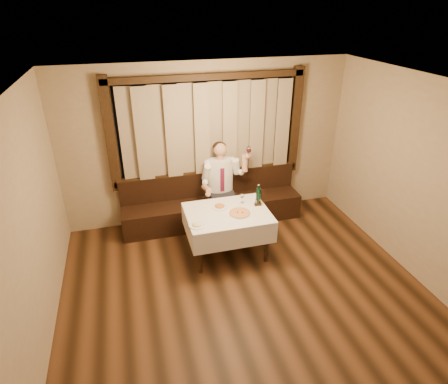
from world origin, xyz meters
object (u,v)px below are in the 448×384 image
object	(u,v)px
dining_table	(227,218)
pasta_cream	(197,224)
pizza	(240,213)
seated_man	(222,179)
pasta_red	(220,205)
green_bottle	(258,196)
banquette	(212,206)
cruet_caddy	(258,203)

from	to	relation	value
dining_table	pasta_cream	size ratio (longest dim) A/B	5.44
pizza	seated_man	size ratio (longest dim) A/B	0.22
pizza	pasta_red	xyz separation A→B (m)	(-0.24, 0.28, 0.02)
pizza	seated_man	distance (m)	1.04
green_bottle	seated_man	world-z (taller)	seated_man
pasta_cream	seated_man	size ratio (longest dim) A/B	0.15
banquette	green_bottle	world-z (taller)	green_bottle
pasta_cream	cruet_caddy	bearing A→B (deg)	17.65
dining_table	pasta_cream	bearing A→B (deg)	-153.96
cruet_caddy	seated_man	distance (m)	0.93
dining_table	pizza	bearing A→B (deg)	-32.22
cruet_caddy	seated_man	size ratio (longest dim) A/B	0.08
banquette	green_bottle	xyz separation A→B (m)	(0.53, -0.92, 0.59)
seated_man	pasta_cream	bearing A→B (deg)	-120.08
pasta_red	seated_man	xyz separation A→B (m)	(0.24, 0.75, 0.07)
dining_table	seated_man	size ratio (longest dim) A/B	0.84
cruet_caddy	pasta_red	bearing A→B (deg)	175.78
dining_table	cruet_caddy	xyz separation A→B (m)	(0.52, 0.07, 0.15)
pizza	seated_man	world-z (taller)	seated_man
cruet_caddy	pasta_cream	bearing A→B (deg)	-156.73
dining_table	pizza	size ratio (longest dim) A/B	3.79
pizza	pasta_red	size ratio (longest dim) A/B	1.32
green_bottle	pasta_cream	bearing A→B (deg)	-161.09
banquette	pizza	xyz separation A→B (m)	(0.16, -1.13, 0.46)
pasta_cream	cruet_caddy	world-z (taller)	cruet_caddy
pizza	pasta_cream	size ratio (longest dim) A/B	1.43
dining_table	pasta_cream	world-z (taller)	pasta_cream
pasta_red	green_bottle	size ratio (longest dim) A/B	0.73
pizza	banquette	bearing A→B (deg)	98.27
pizza	pasta_red	bearing A→B (deg)	130.65
pizza	green_bottle	size ratio (longest dim) A/B	0.97
pasta_red	pizza	bearing A→B (deg)	-49.35
pasta_red	cruet_caddy	xyz separation A→B (m)	(0.60, -0.10, 0.01)
pizza	green_bottle	xyz separation A→B (m)	(0.37, 0.21, 0.13)
dining_table	pasta_red	size ratio (longest dim) A/B	4.99
banquette	seated_man	bearing A→B (deg)	-29.79
banquette	pizza	size ratio (longest dim) A/B	9.56
pasta_red	pasta_cream	xyz separation A→B (m)	(-0.45, -0.44, -0.00)
green_bottle	pasta_red	bearing A→B (deg)	173.05
dining_table	pizza	world-z (taller)	pizza
seated_man	cruet_caddy	bearing A→B (deg)	-67.29
pizza	cruet_caddy	size ratio (longest dim) A/B	2.87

